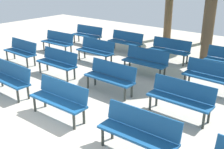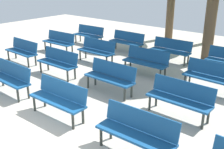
% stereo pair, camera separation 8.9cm
% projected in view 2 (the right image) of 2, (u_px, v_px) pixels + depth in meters
% --- Properties ---
extents(ground_plane, '(26.24, 26.24, 0.00)m').
position_uv_depth(ground_plane, '(3.00, 146.00, 5.58)').
color(ground_plane, '#B2A899').
extents(bench_r0_c1, '(1.61, 0.50, 0.87)m').
position_uv_depth(bench_r0_c1, '(11.00, 77.00, 7.88)').
color(bench_r0_c1, navy).
rests_on(bench_r0_c1, ground_plane).
extents(bench_r0_c2, '(1.61, 0.52, 0.87)m').
position_uv_depth(bench_r0_c2, '(59.00, 97.00, 6.59)').
color(bench_r0_c2, navy).
rests_on(bench_r0_c2, ground_plane).
extents(bench_r0_c3, '(1.62, 0.53, 0.87)m').
position_uv_depth(bench_r0_c3, '(137.00, 131.00, 5.20)').
color(bench_r0_c3, navy).
rests_on(bench_r0_c3, ground_plane).
extents(bench_r1_c0, '(1.61, 0.51, 0.87)m').
position_uv_depth(bench_r1_c0, '(22.00, 50.00, 10.57)').
color(bench_r1_c0, navy).
rests_on(bench_r1_c0, ground_plane).
extents(bench_r1_c1, '(1.60, 0.50, 0.87)m').
position_uv_depth(bench_r1_c1, '(58.00, 61.00, 9.25)').
color(bench_r1_c1, navy).
rests_on(bench_r1_c1, ground_plane).
extents(bench_r1_c2, '(1.60, 0.48, 0.87)m').
position_uv_depth(bench_r1_c2, '(111.00, 76.00, 7.94)').
color(bench_r1_c2, navy).
rests_on(bench_r1_c2, ground_plane).
extents(bench_r1_c3, '(1.60, 0.48, 0.87)m').
position_uv_depth(bench_r1_c3, '(180.00, 97.00, 6.60)').
color(bench_r1_c3, navy).
rests_on(bench_r1_c3, ground_plane).
extents(bench_r2_c0, '(1.62, 0.54, 0.87)m').
position_uv_depth(bench_r2_c0, '(59.00, 41.00, 11.97)').
color(bench_r2_c0, navy).
rests_on(bench_r2_c0, ground_plane).
extents(bench_r2_c1, '(1.60, 0.50, 0.87)m').
position_uv_depth(bench_r2_c1, '(97.00, 49.00, 10.63)').
color(bench_r2_c1, navy).
rests_on(bench_r2_c1, ground_plane).
extents(bench_r2_c2, '(1.61, 0.52, 0.87)m').
position_uv_depth(bench_r2_c2, '(146.00, 60.00, 9.32)').
color(bench_r2_c2, navy).
rests_on(bench_r2_c2, ground_plane).
extents(bench_r2_c3, '(1.61, 0.51, 0.87)m').
position_uv_depth(bench_r2_c3, '(212.00, 75.00, 7.97)').
color(bench_r2_c3, navy).
rests_on(bench_r2_c3, ground_plane).
extents(bench_r3_c0, '(1.61, 0.52, 0.87)m').
position_uv_depth(bench_r3_c0, '(89.00, 34.00, 13.33)').
color(bench_r3_c0, navy).
rests_on(bench_r3_c0, ground_plane).
extents(bench_r3_c1, '(1.60, 0.49, 0.87)m').
position_uv_depth(bench_r3_c1, '(127.00, 41.00, 12.00)').
color(bench_r3_c1, navy).
rests_on(bench_r3_c1, ground_plane).
extents(bench_r3_c2, '(1.61, 0.52, 0.87)m').
position_uv_depth(bench_r3_c2, '(171.00, 49.00, 10.70)').
color(bench_r3_c2, navy).
rests_on(bench_r3_c2, ground_plane).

